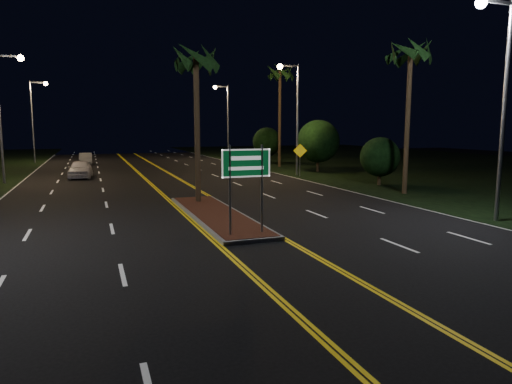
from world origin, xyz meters
name	(u,v)px	position (x,y,z in m)	size (l,w,h in m)	color
ground	(276,258)	(0.00, 0.00, 0.00)	(120.00, 120.00, 0.00)	black
grass_right	(451,166)	(30.00, 25.00, 0.00)	(40.00, 110.00, 0.01)	black
median_island	(216,215)	(0.00, 7.00, 0.08)	(2.25, 10.25, 0.17)	gray
highway_sign	(246,171)	(0.00, 2.80, 2.40)	(1.80, 0.08, 3.20)	gray
streetlight_left_mid	(4,103)	(-10.61, 24.00, 5.66)	(1.91, 0.44, 9.00)	gray
streetlight_left_far	(35,112)	(-10.61, 44.00, 5.66)	(1.91, 0.44, 9.00)	gray
streetlight_right_near	(499,85)	(10.61, 2.00, 5.66)	(1.91, 0.44, 9.00)	gray
streetlight_right_mid	(293,106)	(10.61, 22.00, 5.66)	(1.91, 0.44, 9.00)	gray
streetlight_right_far	(225,113)	(10.61, 42.00, 5.66)	(1.91, 0.44, 9.00)	gray
palm_median	(196,60)	(0.00, 10.50, 7.28)	(2.40, 2.40, 8.30)	#382819
palm_right_near	(411,53)	(12.50, 10.00, 8.21)	(2.40, 2.40, 9.30)	#382819
palm_right_far	(280,74)	(12.80, 30.00, 9.14)	(2.40, 2.40, 10.30)	#382819
shrub_near	(380,157)	(13.50, 14.00, 1.95)	(2.70, 2.70, 3.30)	#382819
shrub_mid	(318,141)	(14.00, 24.00, 2.73)	(3.78, 3.78, 4.62)	#382819
shrub_far	(267,142)	(13.80, 36.00, 2.34)	(3.24, 3.24, 3.96)	#382819
car_near	(80,168)	(-5.94, 25.87, 0.82)	(2.12, 4.95, 1.65)	silver
car_far	(86,158)	(-5.62, 40.11, 0.71)	(1.83, 4.28, 1.43)	silver
warning_sign	(300,155)	(10.80, 21.01, 1.73)	(1.03, 0.45, 2.64)	gray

